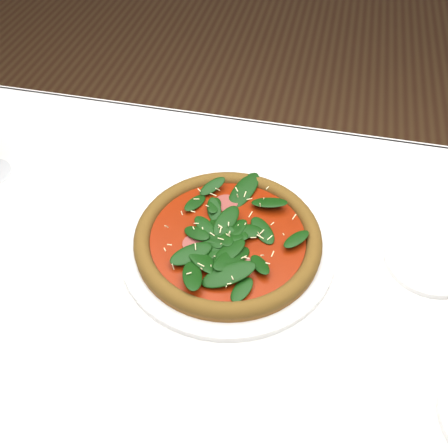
# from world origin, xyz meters

# --- Properties ---
(dining_table) EXTENTS (1.21, 0.81, 0.75)m
(dining_table) POSITION_xyz_m (0.00, 0.00, 0.65)
(dining_table) COLOR white
(dining_table) RESTS_ON ground
(plate) EXTENTS (0.32, 0.32, 0.01)m
(plate) POSITION_xyz_m (-0.02, 0.08, 0.76)
(plate) COLOR silver
(plate) RESTS_ON dining_table
(pizza) EXTENTS (0.30, 0.30, 0.04)m
(pizza) POSITION_xyz_m (-0.02, 0.08, 0.78)
(pizza) COLOR olive
(pizza) RESTS_ON plate
(saucer_far) EXTENTS (0.12, 0.12, 0.01)m
(saucer_far) POSITION_xyz_m (0.27, 0.12, 0.76)
(saucer_far) COLOR silver
(saucer_far) RESTS_ON dining_table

